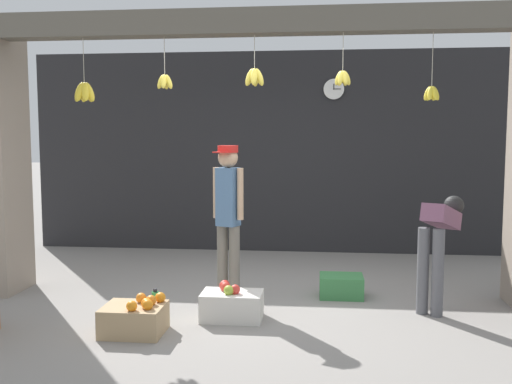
% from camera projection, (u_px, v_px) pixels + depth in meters
% --- Properties ---
extents(ground_plane, '(60.00, 60.00, 0.00)m').
position_uv_depth(ground_plane, '(252.00, 307.00, 5.61)').
color(ground_plane, gray).
extents(shop_back_wall, '(7.07, 0.12, 2.88)m').
position_uv_depth(shop_back_wall, '(274.00, 152.00, 8.26)').
color(shop_back_wall, '#232326').
rests_on(shop_back_wall, ground_plane).
extents(storefront_awning, '(5.17, 0.25, 0.89)m').
position_uv_depth(storefront_awning, '(250.00, 26.00, 5.47)').
color(storefront_awning, '#5B564C').
extents(shopkeeper, '(0.32, 0.29, 1.58)m').
position_uv_depth(shopkeeper, '(228.00, 211.00, 5.71)').
color(shopkeeper, '#6B665B').
rests_on(shopkeeper, ground_plane).
extents(worker_stooping, '(0.54, 0.76, 1.07)m').
position_uv_depth(worker_stooping, '(439.00, 236.00, 5.47)').
color(worker_stooping, '#56565B').
rests_on(worker_stooping, ground_plane).
extents(fruit_crate_oranges, '(0.51, 0.42, 0.33)m').
position_uv_depth(fruit_crate_oranges, '(135.00, 318.00, 4.83)').
color(fruit_crate_oranges, tan).
rests_on(fruit_crate_oranges, ground_plane).
extents(fruit_crate_apples, '(0.55, 0.35, 0.34)m').
position_uv_depth(fruit_crate_apples, '(232.00, 305.00, 5.21)').
color(fruit_crate_apples, silver).
rests_on(fruit_crate_apples, ground_plane).
extents(produce_box_green, '(0.45, 0.35, 0.23)m').
position_uv_depth(produce_box_green, '(341.00, 286.00, 5.95)').
color(produce_box_green, '#387A42').
rests_on(produce_box_green, ground_plane).
extents(water_bottle, '(0.07, 0.07, 0.29)m').
position_uv_depth(water_bottle, '(155.00, 305.00, 5.19)').
color(water_bottle, '#38934C').
rests_on(water_bottle, ground_plane).
extents(wall_clock, '(0.31, 0.03, 0.31)m').
position_uv_depth(wall_clock, '(334.00, 89.00, 8.01)').
color(wall_clock, black).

